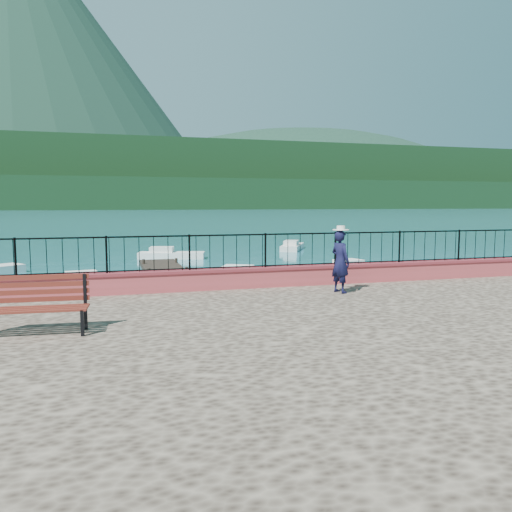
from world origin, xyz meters
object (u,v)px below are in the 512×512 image
person (340,262)px  boat_5 (292,245)px  boat_4 (172,252)px  park_bench (33,318)px  boat_2 (357,266)px  boat_1 (250,274)px  boat_0 (95,280)px

person → boat_5: bearing=-35.8°
boat_4 → park_bench: bearing=-87.5°
park_bench → boat_2: 18.88m
park_bench → boat_4: (5.20, 23.08, -1.12)m
boat_1 → boat_4: bearing=128.8°
boat_0 → boat_5: (14.31, 14.54, 0.00)m
boat_2 → boat_5: same height
boat_0 → boat_5: 20.40m
boat_1 → boat_4: 11.37m
person → boat_2: size_ratio=0.46×
park_bench → boat_0: park_bench is taller
park_bench → boat_2: bearing=48.7°
person → boat_5: 25.51m
boat_4 → boat_2: bearing=-35.0°
boat_0 → boat_2: same height
boat_0 → boat_1: size_ratio=0.94×
boat_1 → boat_2: bearing=38.7°
boat_5 → boat_1: bearing=-178.3°
person → boat_0: size_ratio=0.48×
park_bench → boat_5: bearing=65.1°
boat_1 → boat_2: same height
boat_1 → boat_2: 6.15m
boat_5 → boat_0: bearing=164.2°
park_bench → boat_1: 14.12m
person → boat_0: person is taller
boat_1 → boat_4: size_ratio=0.89×
boat_0 → boat_1: 6.76m
boat_1 → boat_5: same height
boat_0 → boat_2: 12.83m
person → boat_1: 9.66m
boat_2 → boat_5: size_ratio=0.87×
boat_4 → boat_5: 10.46m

